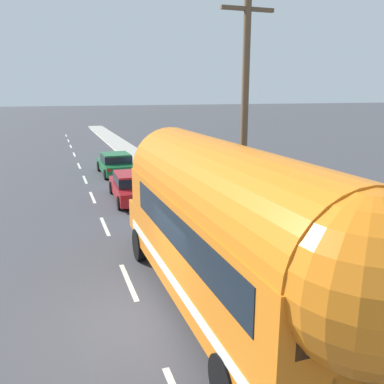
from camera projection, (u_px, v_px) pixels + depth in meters
ground_plane at (146, 322)px, 9.47m from camera, size 300.00×300.00×0.00m
lane_markings at (140, 191)px, 22.02m from camera, size 3.78×80.00×0.01m
sidewalk_slab at (194, 198)px, 20.10m from camera, size 2.02×90.00×0.15m
utility_pole at (245, 116)px, 13.47m from camera, size 1.80×0.24×8.50m
painted_bus at (232, 228)px, 8.91m from camera, size 2.66×11.25×4.12m
car_lead at (133, 185)px, 19.93m from camera, size 2.00×4.61×1.37m
car_second at (116, 163)px, 26.17m from camera, size 2.06×4.43×1.37m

